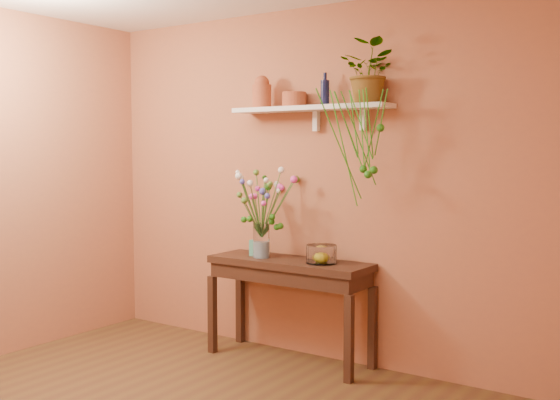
{
  "coord_description": "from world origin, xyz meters",
  "views": [
    {
      "loc": [
        2.72,
        -2.4,
        1.61
      ],
      "look_at": [
        0.0,
        1.55,
        1.25
      ],
      "focal_mm": 42.9,
      "sensor_mm": 36.0,
      "label": 1
    }
  ],
  "objects_px": {
    "spider_plant": "(371,72)",
    "glass_vase": "(261,243)",
    "terracotta_jug": "(262,92)",
    "blue_bottle": "(325,92)",
    "bouquet": "(266,195)",
    "glass_bowl": "(321,255)",
    "sideboard": "(289,274)"
  },
  "relations": [
    {
      "from": "glass_vase",
      "to": "bouquet",
      "type": "bearing_deg",
      "value": 33.81
    },
    {
      "from": "terracotta_jug",
      "to": "spider_plant",
      "type": "relative_size",
      "value": 0.57
    },
    {
      "from": "spider_plant",
      "to": "glass_vase",
      "type": "relative_size",
      "value": 1.65
    },
    {
      "from": "sideboard",
      "to": "spider_plant",
      "type": "height_order",
      "value": "spider_plant"
    },
    {
      "from": "sideboard",
      "to": "bouquet",
      "type": "height_order",
      "value": "bouquet"
    },
    {
      "from": "blue_bottle",
      "to": "glass_bowl",
      "type": "relative_size",
      "value": 1.08
    },
    {
      "from": "glass_vase",
      "to": "bouquet",
      "type": "distance_m",
      "value": 0.37
    },
    {
      "from": "terracotta_jug",
      "to": "spider_plant",
      "type": "bearing_deg",
      "value": 1.75
    },
    {
      "from": "sideboard",
      "to": "glass_vase",
      "type": "bearing_deg",
      "value": -167.86
    },
    {
      "from": "sideboard",
      "to": "terracotta_jug",
      "type": "height_order",
      "value": "terracotta_jug"
    },
    {
      "from": "bouquet",
      "to": "glass_bowl",
      "type": "height_order",
      "value": "bouquet"
    },
    {
      "from": "terracotta_jug",
      "to": "spider_plant",
      "type": "height_order",
      "value": "spider_plant"
    },
    {
      "from": "sideboard",
      "to": "bouquet",
      "type": "xyz_separation_m",
      "value": [
        -0.2,
        -0.03,
        0.6
      ]
    },
    {
      "from": "spider_plant",
      "to": "bouquet",
      "type": "xyz_separation_m",
      "value": [
        -0.82,
        -0.13,
        -0.89
      ]
    },
    {
      "from": "glass_vase",
      "to": "glass_bowl",
      "type": "relative_size",
      "value": 1.18
    },
    {
      "from": "glass_vase",
      "to": "bouquet",
      "type": "xyz_separation_m",
      "value": [
        0.03,
        0.02,
        0.37
      ]
    },
    {
      "from": "glass_bowl",
      "to": "spider_plant",
      "type": "bearing_deg",
      "value": 17.43
    },
    {
      "from": "terracotta_jug",
      "to": "blue_bottle",
      "type": "bearing_deg",
      "value": 5.38
    },
    {
      "from": "blue_bottle",
      "to": "bouquet",
      "type": "height_order",
      "value": "blue_bottle"
    },
    {
      "from": "blue_bottle",
      "to": "glass_vase",
      "type": "height_order",
      "value": "blue_bottle"
    },
    {
      "from": "terracotta_jug",
      "to": "glass_vase",
      "type": "xyz_separation_m",
      "value": [
        0.08,
        -0.12,
        -1.16
      ]
    },
    {
      "from": "blue_bottle",
      "to": "glass_bowl",
      "type": "distance_m",
      "value": 1.2
    },
    {
      "from": "terracotta_jug",
      "to": "spider_plant",
      "type": "xyz_separation_m",
      "value": [
        0.93,
        0.03,
        0.1
      ]
    },
    {
      "from": "terracotta_jug",
      "to": "sideboard",
      "type": "bearing_deg",
      "value": -12.72
    },
    {
      "from": "blue_bottle",
      "to": "glass_bowl",
      "type": "bearing_deg",
      "value": -67.85
    },
    {
      "from": "blue_bottle",
      "to": "glass_vase",
      "type": "xyz_separation_m",
      "value": [
        -0.46,
        -0.17,
        -1.14
      ]
    },
    {
      "from": "bouquet",
      "to": "sideboard",
      "type": "bearing_deg",
      "value": 8.66
    },
    {
      "from": "blue_bottle",
      "to": "glass_vase",
      "type": "distance_m",
      "value": 1.24
    },
    {
      "from": "terracotta_jug",
      "to": "glass_bowl",
      "type": "distance_m",
      "value": 1.35
    },
    {
      "from": "glass_bowl",
      "to": "terracotta_jug",
      "type": "bearing_deg",
      "value": 172.65
    },
    {
      "from": "glass_bowl",
      "to": "blue_bottle",
      "type": "bearing_deg",
      "value": 112.15
    },
    {
      "from": "spider_plant",
      "to": "bouquet",
      "type": "distance_m",
      "value": 1.22
    }
  ]
}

